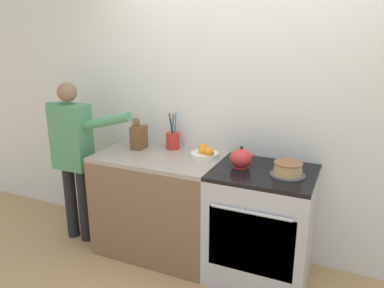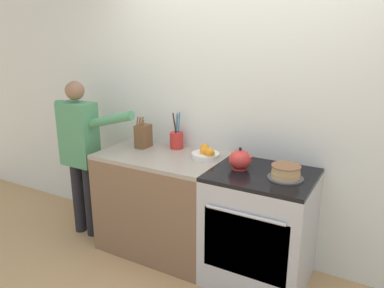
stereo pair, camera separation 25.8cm
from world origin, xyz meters
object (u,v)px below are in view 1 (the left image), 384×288
object	(u,v)px
stove_range	(261,225)
knife_block	(139,137)
utensil_crock	(173,140)
layer_cake	(288,169)
fruit_bowl	(205,153)
person_baker	(73,150)
tea_kettle	(241,158)

from	to	relation	value
stove_range	knife_block	xyz separation A→B (m)	(-1.17, 0.11, 0.56)
knife_block	utensil_crock	xyz separation A→B (m)	(0.28, 0.12, -0.03)
layer_cake	fruit_bowl	size ratio (longest dim) A/B	1.09
stove_range	fruit_bowl	size ratio (longest dim) A/B	3.86
person_baker	tea_kettle	bearing A→B (deg)	6.62
utensil_crock	person_baker	world-z (taller)	person_baker
layer_cake	utensil_crock	bearing A→B (deg)	166.85
knife_block	layer_cake	bearing A→B (deg)	-5.57
person_baker	fruit_bowl	bearing A→B (deg)	12.73
tea_kettle	knife_block	xyz separation A→B (m)	(-0.99, 0.10, 0.03)
layer_cake	person_baker	world-z (taller)	person_baker
utensil_crock	layer_cake	bearing A→B (deg)	-13.15
fruit_bowl	person_baker	size ratio (longest dim) A/B	0.16
layer_cake	knife_block	distance (m)	1.36
knife_block	utensil_crock	world-z (taller)	utensil_crock
stove_range	person_baker	world-z (taller)	person_baker
stove_range	fruit_bowl	bearing A→B (deg)	168.46
fruit_bowl	person_baker	bearing A→B (deg)	-168.43
person_baker	stove_range	bearing A→B (deg)	5.70
layer_cake	utensil_crock	world-z (taller)	utensil_crock
stove_range	fruit_bowl	distance (m)	0.73
layer_cake	fruit_bowl	world-z (taller)	fruit_bowl
tea_kettle	fruit_bowl	world-z (taller)	tea_kettle
knife_block	utensil_crock	bearing A→B (deg)	22.77
stove_range	utensil_crock	bearing A→B (deg)	165.68
utensil_crock	stove_range	bearing A→B (deg)	-14.32
layer_cake	tea_kettle	xyz separation A→B (m)	(-0.36, 0.03, 0.03)
layer_cake	fruit_bowl	xyz separation A→B (m)	(-0.71, 0.13, -0.01)
tea_kettle	person_baker	bearing A→B (deg)	-174.54
layer_cake	knife_block	size ratio (longest dim) A/B	0.89
layer_cake	tea_kettle	world-z (taller)	tea_kettle
tea_kettle	fruit_bowl	distance (m)	0.36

